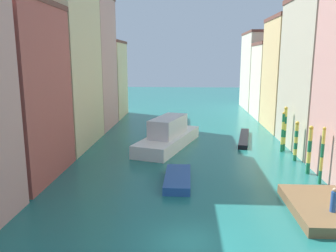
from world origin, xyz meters
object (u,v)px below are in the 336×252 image
(person_on_dock, at_px, (334,201))
(mooring_pole_0, at_px, (322,155))
(mooring_pole_3, at_px, (283,132))
(mooring_pole_4, at_px, (285,128))
(waterfront_dock, at_px, (323,208))
(mooring_pole_1, at_px, (309,149))
(gondola_black, at_px, (244,138))
(vaporetto_white, at_px, (168,136))
(motorboat_0, at_px, (178,179))
(mooring_pole_2, at_px, (296,141))

(person_on_dock, height_order, mooring_pole_0, mooring_pole_0)
(mooring_pole_3, bearing_deg, mooring_pole_4, 54.17)
(mooring_pole_4, bearing_deg, mooring_pole_3, -125.83)
(waterfront_dock, distance_m, mooring_pole_0, 5.98)
(mooring_pole_0, relative_size, mooring_pole_1, 1.09)
(mooring_pole_4, bearing_deg, mooring_pole_0, -89.09)
(mooring_pole_4, distance_m, gondola_black, 6.27)
(waterfront_dock, distance_m, mooring_pole_4, 15.52)
(person_on_dock, distance_m, vaporetto_white, 20.72)
(mooring_pole_1, height_order, motorboat_0, mooring_pole_1)
(gondola_black, bearing_deg, mooring_pole_0, -75.91)
(mooring_pole_3, bearing_deg, gondola_black, 121.72)
(mooring_pole_1, height_order, gondola_black, mooring_pole_1)
(vaporetto_white, relative_size, motorboat_0, 2.21)
(mooring_pole_2, bearing_deg, mooring_pole_1, -90.60)
(mooring_pole_3, distance_m, motorboat_0, 14.87)
(mooring_pole_1, bearing_deg, person_on_dock, -100.06)
(mooring_pole_0, height_order, mooring_pole_1, mooring_pole_0)
(person_on_dock, xyz_separation_m, mooring_pole_4, (1.55, 16.47, 1.11))
(mooring_pole_0, xyz_separation_m, mooring_pole_1, (-0.12, 2.44, -0.18))
(mooring_pole_2, xyz_separation_m, vaporetto_white, (-12.77, 4.73, -0.77))
(waterfront_dock, xyz_separation_m, gondola_black, (-1.90, 19.97, -0.08))
(person_on_dock, distance_m, mooring_pole_3, 16.08)
(person_on_dock, xyz_separation_m, vaporetto_white, (-11.14, 17.47, -0.11))
(waterfront_dock, relative_size, gondola_black, 0.71)
(mooring_pole_3, height_order, vaporetto_white, mooring_pole_3)
(mooring_pole_1, relative_size, mooring_pole_4, 0.88)
(mooring_pole_1, relative_size, gondola_black, 0.46)
(motorboat_0, bearing_deg, mooring_pole_0, 1.98)
(vaporetto_white, height_order, motorboat_0, vaporetto_white)
(person_on_dock, bearing_deg, mooring_pole_3, 85.65)
(mooring_pole_1, distance_m, mooring_pole_3, 7.05)
(person_on_dock, bearing_deg, gondola_black, 95.30)
(person_on_dock, relative_size, mooring_pole_4, 0.32)
(mooring_pole_2, bearing_deg, vaporetto_white, 159.69)
(mooring_pole_0, bearing_deg, mooring_pole_2, 90.72)
(waterfront_dock, height_order, vaporetto_white, vaporetto_white)
(vaporetto_white, distance_m, gondola_black, 9.94)
(person_on_dock, height_order, mooring_pole_1, mooring_pole_1)
(mooring_pole_2, bearing_deg, mooring_pole_0, -89.28)
(mooring_pole_1, bearing_deg, mooring_pole_2, 89.40)
(mooring_pole_3, relative_size, vaporetto_white, 0.35)
(mooring_pole_1, bearing_deg, waterfront_dock, -102.01)
(mooring_pole_3, bearing_deg, person_on_dock, -94.35)
(mooring_pole_1, height_order, mooring_pole_4, mooring_pole_4)
(mooring_pole_2, bearing_deg, person_on_dock, -97.29)
(mooring_pole_1, bearing_deg, vaporetto_white, 146.25)
(mooring_pole_3, relative_size, gondola_black, 0.47)
(waterfront_dock, height_order, mooring_pole_3, mooring_pole_3)
(person_on_dock, distance_m, mooring_pole_2, 12.87)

